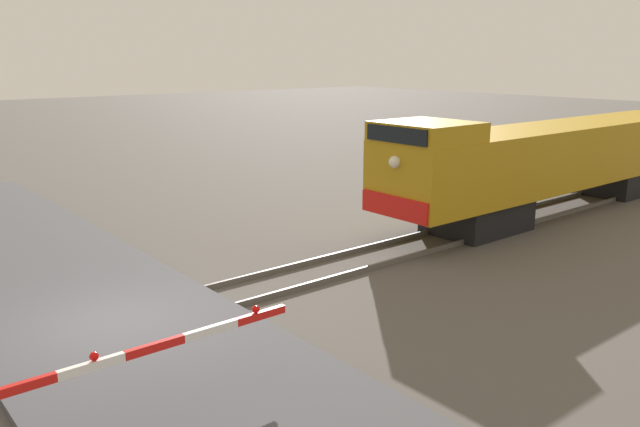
{
  "coord_description": "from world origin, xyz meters",
  "views": [
    {
      "loc": [
        12.51,
        -4.5,
        5.62
      ],
      "look_at": [
        0.79,
        5.07,
        1.88
      ],
      "focal_mm": 35.79,
      "sensor_mm": 36.0,
      "label": 1
    }
  ],
  "objects": [
    {
      "name": "ground_plane",
      "position": [
        0.0,
        0.0,
        0.0
      ],
      "size": [
        160.0,
        160.0,
        0.0
      ],
      "primitive_type": "plane",
      "color": "#514C47"
    },
    {
      "name": "rail_track_left",
      "position": [
        -0.72,
        0.0,
        0.07
      ],
      "size": [
        0.08,
        80.0,
        0.15
      ],
      "primitive_type": "cube",
      "color": "#59544C",
      "rests_on": "ground_plane"
    },
    {
      "name": "rail_track_right",
      "position": [
        0.72,
        0.0,
        0.07
      ],
      "size": [
        0.08,
        80.0,
        0.15
      ],
      "primitive_type": "cube",
      "color": "#59544C",
      "rests_on": "ground_plane"
    },
    {
      "name": "road_surface",
      "position": [
        0.0,
        0.0,
        0.08
      ],
      "size": [
        36.0,
        5.23,
        0.16
      ],
      "primitive_type": "cube",
      "color": "#47474C",
      "rests_on": "ground_plane"
    },
    {
      "name": "locomotive",
      "position": [
        0.0,
        16.93,
        1.96
      ],
      "size": [
        2.71,
        17.58,
        3.76
      ],
      "color": "black",
      "rests_on": "ground_plane"
    },
    {
      "name": "crossing_gate",
      "position": [
        3.69,
        -2.69,
        0.85
      ],
      "size": [
        0.36,
        5.76,
        1.37
      ],
      "color": "silver",
      "rests_on": "ground_plane"
    }
  ]
}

